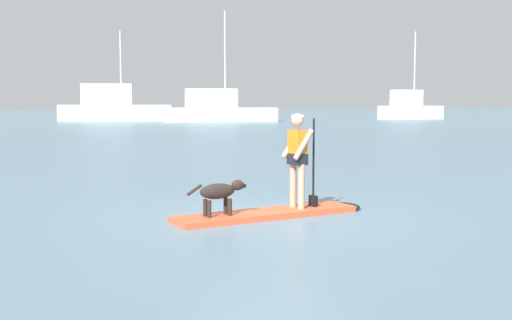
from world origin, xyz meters
The scene contains 7 objects.
ground_plane centered at (0.00, 0.00, 0.00)m, with size 400.00×400.00×0.00m, color slate.
paddleboard centered at (0.22, 0.08, 0.05)m, with size 3.68×1.93×0.10m.
person_paddler centered at (0.62, 0.22, 1.06)m, with size 0.67×0.58×1.68m.
dog centered at (-0.84, -0.31, 0.49)m, with size 1.05×0.45×0.58m.
moored_boat_outer centered at (-5.19, 62.41, 1.55)m, with size 12.56×3.76×10.09m.
moored_boat_center centered at (5.92, 56.59, 1.33)m, with size 12.22×2.98×11.77m.
moored_boat_far_port centered at (30.67, 62.78, 1.39)m, with size 8.36×4.13×10.75m.
Camera 1 is at (-2.11, -10.54, 1.96)m, focal length 44.05 mm.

